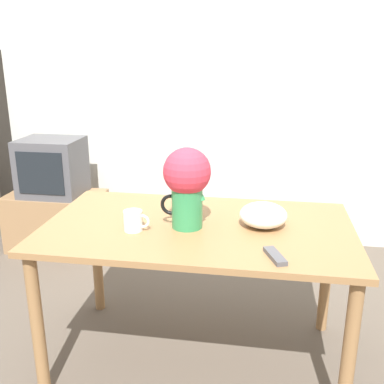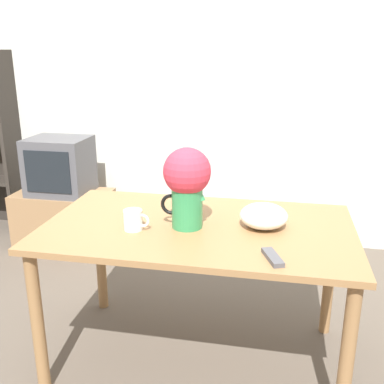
% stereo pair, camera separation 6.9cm
% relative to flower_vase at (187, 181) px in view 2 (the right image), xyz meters
% --- Properties ---
extents(ground_plane, '(12.00, 12.00, 0.00)m').
position_rel_flower_vase_xyz_m(ground_plane, '(-0.12, -0.03, -1.00)').
color(ground_plane, brown).
extents(wall_back, '(8.00, 0.05, 2.60)m').
position_rel_flower_vase_xyz_m(wall_back, '(-0.12, 1.70, 0.30)').
color(wall_back, silver).
rests_on(wall_back, ground_plane).
extents(table, '(1.50, 0.88, 0.77)m').
position_rel_flower_vase_xyz_m(table, '(0.05, 0.03, -0.33)').
color(table, olive).
rests_on(table, ground_plane).
extents(flower_vase, '(0.24, 0.23, 0.39)m').
position_rel_flower_vase_xyz_m(flower_vase, '(0.00, 0.00, 0.00)').
color(flower_vase, '#2D844C').
rests_on(flower_vase, table).
extents(coffee_mug, '(0.12, 0.09, 0.10)m').
position_rel_flower_vase_xyz_m(coffee_mug, '(-0.24, -0.08, -0.18)').
color(coffee_mug, white).
rests_on(coffee_mug, table).
extents(white_bowl, '(0.23, 0.23, 0.12)m').
position_rel_flower_vase_xyz_m(white_bowl, '(0.36, 0.07, -0.17)').
color(white_bowl, white).
rests_on(white_bowl, table).
extents(remote_control, '(0.10, 0.16, 0.02)m').
position_rel_flower_vase_xyz_m(remote_control, '(0.42, -0.28, -0.22)').
color(remote_control, '#4C4C51').
rests_on(remote_control, table).
extents(tv_stand, '(0.77, 0.43, 0.47)m').
position_rel_flower_vase_xyz_m(tv_stand, '(-1.31, 1.25, -0.76)').
color(tv_stand, '#8E6B47').
rests_on(tv_stand, ground_plane).
extents(tv_set, '(0.47, 0.40, 0.45)m').
position_rel_flower_vase_xyz_m(tv_set, '(-1.31, 1.25, -0.30)').
color(tv_set, '#4C4C51').
rests_on(tv_set, tv_stand).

